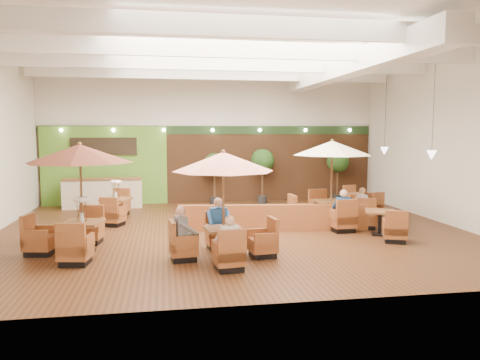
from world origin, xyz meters
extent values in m
plane|color=#381E0F|center=(0.00, 0.00, 0.00)|extent=(14.00, 14.00, 0.00)
cube|color=silver|center=(0.00, 6.00, 2.75)|extent=(14.00, 0.04, 5.50)
cube|color=silver|center=(0.00, -6.00, 2.75)|extent=(14.00, 0.04, 5.50)
cube|color=silver|center=(7.00, 0.00, 2.75)|extent=(0.04, 12.00, 5.50)
cube|color=white|center=(0.00, 0.00, 5.50)|extent=(14.00, 12.00, 0.04)
cube|color=brown|center=(0.00, 5.94, 1.60)|extent=(13.90, 0.10, 3.20)
cube|color=#1E3819|center=(0.00, 5.93, 3.05)|extent=(13.90, 0.12, 0.35)
cube|color=#58922A|center=(-4.40, 5.88, 1.60)|extent=(5.00, 0.08, 3.20)
cube|color=black|center=(-4.40, 5.80, 2.40)|extent=(2.60, 0.08, 0.70)
cube|color=white|center=(3.50, 0.00, 4.95)|extent=(0.60, 11.00, 0.60)
cube|color=white|center=(0.00, -4.00, 5.15)|extent=(13.60, 0.12, 0.45)
cube|color=white|center=(0.00, -1.30, 5.15)|extent=(13.60, 0.12, 0.45)
cube|color=white|center=(0.00, 1.30, 5.15)|extent=(13.60, 0.12, 0.45)
cube|color=white|center=(0.00, 4.00, 5.15)|extent=(13.60, 0.12, 0.45)
cylinder|color=black|center=(5.80, -1.00, 3.90)|extent=(0.01, 0.01, 3.20)
cone|color=white|center=(5.80, -1.00, 2.30)|extent=(0.28, 0.28, 0.28)
cylinder|color=black|center=(5.80, 2.00, 3.90)|extent=(0.01, 0.01, 3.20)
cone|color=white|center=(5.80, 2.00, 2.30)|extent=(0.28, 0.28, 0.28)
sphere|color=#FFEAC6|center=(-6.00, 5.70, 3.05)|extent=(0.14, 0.14, 0.14)
sphere|color=#FFEAC6|center=(-4.00, 5.70, 3.05)|extent=(0.14, 0.14, 0.14)
sphere|color=#FFEAC6|center=(-2.00, 5.70, 3.05)|extent=(0.14, 0.14, 0.14)
sphere|color=#FFEAC6|center=(0.00, 5.70, 3.05)|extent=(0.14, 0.14, 0.14)
sphere|color=#FFEAC6|center=(2.00, 5.70, 3.05)|extent=(0.14, 0.14, 0.14)
sphere|color=#FFEAC6|center=(4.00, 5.70, 3.05)|extent=(0.14, 0.14, 0.14)
sphere|color=#FFEAC6|center=(6.00, 5.70, 3.05)|extent=(0.14, 0.14, 0.14)
cube|color=beige|center=(-4.40, 5.10, 0.55)|extent=(3.00, 0.70, 1.10)
cube|color=brown|center=(-4.40, 5.10, 1.15)|extent=(3.00, 0.75, 0.06)
cube|color=brown|center=(1.23, -0.11, 0.40)|extent=(5.74, 0.90, 0.80)
cube|color=brown|center=(-4.03, -1.91, 0.76)|extent=(1.03, 1.03, 0.06)
cylinder|color=black|center=(-4.03, -1.91, 0.39)|extent=(0.11, 0.11, 0.70)
cube|color=black|center=(-4.03, -1.91, 0.02)|extent=(0.55, 0.55, 0.04)
cube|color=brown|center=(-4.03, -2.92, 0.32)|extent=(0.75, 0.75, 0.34)
cube|color=brown|center=(-3.99, -3.19, 0.64)|extent=(0.67, 0.21, 0.74)
cube|color=brown|center=(-4.34, -2.87, 0.53)|extent=(0.18, 0.59, 0.30)
cube|color=brown|center=(-3.73, -2.97, 0.53)|extent=(0.18, 0.59, 0.30)
cube|color=black|center=(-4.03, -2.92, 0.07)|extent=(0.67, 0.67, 0.15)
cube|color=brown|center=(-4.03, -0.91, 0.32)|extent=(0.75, 0.75, 0.34)
cube|color=brown|center=(-4.08, -0.63, 0.64)|extent=(0.67, 0.21, 0.74)
cube|color=brown|center=(-3.73, -0.95, 0.53)|extent=(0.18, 0.59, 0.30)
cube|color=brown|center=(-4.34, -0.86, 0.53)|extent=(0.18, 0.59, 0.30)
cube|color=black|center=(-4.03, -0.91, 0.07)|extent=(0.67, 0.67, 0.15)
cube|color=brown|center=(-5.04, -1.91, 0.32)|extent=(0.75, 0.75, 0.34)
cube|color=brown|center=(-4.77, -1.87, 0.64)|extent=(0.21, 0.67, 0.74)
cube|color=brown|center=(-4.99, -1.61, 0.53)|extent=(0.59, 0.18, 0.30)
cube|color=brown|center=(-5.09, -2.22, 0.53)|extent=(0.59, 0.18, 0.30)
cube|color=black|center=(-5.04, -1.91, 0.07)|extent=(0.67, 0.67, 0.15)
cylinder|color=brown|center=(-4.03, -1.91, 1.33)|extent=(0.06, 0.06, 2.65)
cone|color=#4F2317|center=(-4.03, -1.91, 2.47)|extent=(2.54, 2.54, 0.45)
sphere|color=brown|center=(-4.03, -1.91, 2.70)|extent=(0.10, 0.10, 0.10)
cylinder|color=silver|center=(-4.03, -1.91, 0.91)|extent=(0.10, 0.10, 0.22)
cube|color=brown|center=(-0.66, -2.96, 0.72)|extent=(0.94, 0.94, 0.06)
cylinder|color=black|center=(-0.66, -2.96, 0.37)|extent=(0.10, 0.10, 0.66)
cube|color=black|center=(-0.66, -2.96, 0.02)|extent=(0.50, 0.50, 0.04)
cube|color=brown|center=(-0.66, -3.90, 0.30)|extent=(0.68, 0.68, 0.32)
cube|color=brown|center=(-0.69, -4.16, 0.60)|extent=(0.62, 0.17, 0.70)
cube|color=brown|center=(-0.95, -3.94, 0.50)|extent=(0.14, 0.55, 0.28)
cube|color=brown|center=(-0.38, -3.87, 0.50)|extent=(0.14, 0.55, 0.28)
cube|color=black|center=(-0.66, -3.90, 0.07)|extent=(0.61, 0.61, 0.14)
cube|color=brown|center=(-0.66, -2.02, 0.30)|extent=(0.68, 0.68, 0.32)
cube|color=brown|center=(-0.63, -1.76, 0.60)|extent=(0.62, 0.17, 0.70)
cube|color=brown|center=(-0.38, -1.98, 0.50)|extent=(0.14, 0.55, 0.28)
cube|color=brown|center=(-0.95, -2.05, 0.50)|extent=(0.14, 0.55, 0.28)
cube|color=black|center=(-0.66, -2.02, 0.07)|extent=(0.61, 0.61, 0.14)
cube|color=brown|center=(-1.61, -2.96, 0.30)|extent=(0.68, 0.68, 0.32)
cube|color=brown|center=(-1.35, -2.99, 0.60)|extent=(0.17, 0.62, 0.70)
cube|color=brown|center=(-1.64, -2.67, 0.50)|extent=(0.55, 0.14, 0.28)
cube|color=brown|center=(-1.57, -3.25, 0.50)|extent=(0.55, 0.14, 0.28)
cube|color=black|center=(-1.61, -2.96, 0.07)|extent=(0.61, 0.61, 0.14)
cube|color=brown|center=(0.28, -2.96, 0.30)|extent=(0.68, 0.68, 0.32)
cube|color=brown|center=(0.03, -2.93, 0.60)|extent=(0.17, 0.62, 0.70)
cube|color=brown|center=(0.32, -3.25, 0.50)|extent=(0.55, 0.14, 0.28)
cube|color=brown|center=(0.25, -2.67, 0.50)|extent=(0.55, 0.14, 0.28)
cube|color=black|center=(0.28, -2.96, 0.07)|extent=(0.61, 0.61, 0.14)
cylinder|color=brown|center=(-0.66, -2.96, 1.24)|extent=(0.06, 0.06, 2.48)
cone|color=#DE806B|center=(-0.66, -2.96, 2.30)|extent=(2.39, 2.39, 0.45)
sphere|color=brown|center=(-0.66, -2.96, 2.53)|extent=(0.10, 0.10, 0.10)
cube|color=brown|center=(3.25, 0.42, 0.77)|extent=(0.95, 0.95, 0.06)
cylinder|color=black|center=(3.25, 0.42, 0.39)|extent=(0.11, 0.11, 0.70)
cube|color=black|center=(3.25, 0.42, 0.02)|extent=(0.50, 0.50, 0.04)
cube|color=brown|center=(3.25, -0.59, 0.32)|extent=(0.70, 0.70, 0.34)
cube|color=brown|center=(3.23, -0.86, 0.64)|extent=(0.66, 0.14, 0.74)
cube|color=brown|center=(2.94, -0.60, 0.53)|extent=(0.12, 0.59, 0.30)
cube|color=brown|center=(3.55, -0.57, 0.53)|extent=(0.12, 0.59, 0.30)
cube|color=black|center=(3.25, -0.59, 0.07)|extent=(0.62, 0.62, 0.15)
cube|color=brown|center=(3.25, 1.43, 0.32)|extent=(0.70, 0.70, 0.34)
cube|color=brown|center=(3.26, 1.71, 0.64)|extent=(0.66, 0.14, 0.74)
cube|color=brown|center=(3.55, 1.45, 0.53)|extent=(0.12, 0.59, 0.30)
cube|color=brown|center=(2.94, 1.42, 0.53)|extent=(0.12, 0.59, 0.30)
cube|color=black|center=(3.25, 1.43, 0.07)|extent=(0.62, 0.62, 0.15)
cube|color=brown|center=(2.23, 0.42, 0.32)|extent=(0.70, 0.70, 0.34)
cube|color=brown|center=(2.51, 0.41, 0.64)|extent=(0.14, 0.66, 0.74)
cube|color=brown|center=(2.22, 0.73, 0.53)|extent=(0.59, 0.12, 0.30)
cube|color=brown|center=(2.25, 0.12, 0.53)|extent=(0.59, 0.12, 0.30)
cube|color=black|center=(2.23, 0.42, 0.07)|extent=(0.62, 0.62, 0.15)
cube|color=brown|center=(4.26, 0.42, 0.32)|extent=(0.70, 0.70, 0.34)
cube|color=brown|center=(3.98, 0.44, 0.64)|extent=(0.14, 0.66, 0.74)
cube|color=brown|center=(4.27, 0.12, 0.53)|extent=(0.59, 0.12, 0.30)
cube|color=brown|center=(4.24, 0.73, 0.53)|extent=(0.59, 0.12, 0.30)
cube|color=black|center=(4.26, 0.42, 0.07)|extent=(0.62, 0.62, 0.15)
cylinder|color=brown|center=(3.25, 0.42, 1.33)|extent=(0.06, 0.06, 2.66)
cone|color=beige|center=(3.25, 0.42, 2.48)|extent=(2.55, 2.55, 0.45)
sphere|color=brown|center=(3.25, 0.42, 2.71)|extent=(0.10, 0.10, 0.10)
cube|color=brown|center=(-3.64, 2.38, 0.72)|extent=(1.11, 1.11, 0.06)
cylinder|color=black|center=(-3.64, 2.38, 0.37)|extent=(0.10, 0.10, 0.66)
cube|color=black|center=(-3.64, 2.38, 0.02)|extent=(0.59, 0.59, 0.04)
cube|color=brown|center=(-3.64, 1.43, 0.30)|extent=(0.81, 0.81, 0.32)
cube|color=brown|center=(-3.54, 1.19, 0.60)|extent=(0.61, 0.33, 0.70)
cube|color=brown|center=(-3.91, 1.54, 0.50)|extent=(0.29, 0.54, 0.28)
cube|color=brown|center=(-3.37, 1.31, 0.50)|extent=(0.29, 0.54, 0.28)
cube|color=black|center=(-3.64, 1.43, 0.07)|extent=(0.72, 0.72, 0.14)
cube|color=brown|center=(-3.64, 3.33, 0.30)|extent=(0.81, 0.81, 0.32)
cube|color=brown|center=(-3.74, 3.57, 0.60)|extent=(0.61, 0.33, 0.70)
cube|color=brown|center=(-3.37, 3.22, 0.50)|extent=(0.29, 0.54, 0.28)
cube|color=brown|center=(-3.91, 3.44, 0.50)|extent=(0.29, 0.54, 0.28)
cube|color=black|center=(-3.64, 3.33, 0.07)|extent=(0.72, 0.72, 0.14)
cylinder|color=silver|center=(-3.64, 2.38, 0.86)|extent=(0.10, 0.10, 0.22)
cube|color=brown|center=(4.14, -1.18, 0.69)|extent=(1.07, 1.07, 0.06)
cylinder|color=black|center=(4.14, -1.18, 0.36)|extent=(0.10, 0.10, 0.63)
cube|color=black|center=(4.14, -1.18, 0.02)|extent=(0.56, 0.56, 0.04)
cube|color=brown|center=(4.14, -2.10, 0.29)|extent=(0.78, 0.78, 0.31)
cube|color=brown|center=(4.24, -2.33, 0.58)|extent=(0.59, 0.31, 0.67)
cube|color=brown|center=(3.88, -1.99, 0.48)|extent=(0.27, 0.52, 0.27)
cube|color=brown|center=(4.40, -2.20, 0.48)|extent=(0.27, 0.52, 0.27)
cube|color=black|center=(4.14, -2.10, 0.07)|extent=(0.69, 0.69, 0.13)
cube|color=brown|center=(4.14, -0.27, 0.29)|extent=(0.78, 0.78, 0.31)
cube|color=brown|center=(4.05, -0.04, 0.58)|extent=(0.59, 0.31, 0.67)
cube|color=brown|center=(4.40, -0.37, 0.48)|extent=(0.27, 0.52, 0.27)
cube|color=brown|center=(3.88, -0.16, 0.48)|extent=(0.27, 0.52, 0.27)
cube|color=black|center=(4.14, -0.27, 0.07)|extent=(0.69, 0.69, 0.13)
cube|color=brown|center=(5.28, 2.60, 0.67)|extent=(0.95, 0.95, 0.06)
cylinder|color=black|center=(5.28, 2.60, 0.34)|extent=(0.09, 0.09, 0.61)
cube|color=black|center=(5.28, 2.60, 0.02)|extent=(0.50, 0.50, 0.04)
cube|color=brown|center=(5.28, 1.72, 0.28)|extent=(0.69, 0.69, 0.30)
cube|color=brown|center=(5.22, 1.48, 0.56)|extent=(0.58, 0.22, 0.65)
cube|color=brown|center=(5.01, 1.66, 0.46)|extent=(0.19, 0.51, 0.26)
cube|color=brown|center=(5.54, 1.78, 0.46)|extent=(0.19, 0.51, 0.26)
cube|color=black|center=(5.28, 1.72, 0.06)|extent=(0.61, 0.61, 0.13)
cube|color=brown|center=(5.28, 3.48, 0.28)|extent=(0.69, 0.69, 0.30)
cube|color=brown|center=(5.33, 3.71, 0.56)|extent=(0.58, 0.22, 0.65)
cube|color=brown|center=(5.54, 3.54, 0.46)|extent=(0.19, 0.51, 0.26)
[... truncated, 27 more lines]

